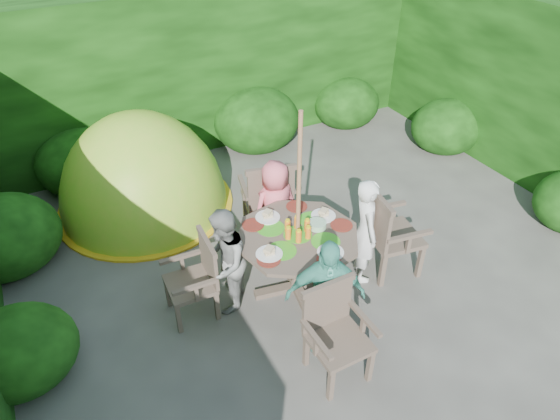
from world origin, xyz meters
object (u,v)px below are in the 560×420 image
patio_table (298,243)px  child_back (275,207)px  child_front (325,296)px  garden_chair_front (335,331)px  garden_chair_left (197,277)px  child_right (365,230)px  child_left (224,262)px  parasol_pole (298,211)px  garden_chair_right (388,232)px  garden_chair_back (268,197)px  dome_tent (147,206)px

patio_table → child_back: size_ratio=1.30×
child_front → patio_table: bearing=103.9°
patio_table → garden_chair_front: 1.11m
patio_table → garden_chair_left: size_ratio=1.75×
child_right → child_left: (-1.58, 0.28, -0.03)m
parasol_pole → garden_chair_right: size_ratio=2.09×
patio_table → garden_chair_left: patio_table is taller
garden_chair_right → garden_chair_back: size_ratio=1.01×
parasol_pole → child_left: (-0.79, 0.14, -0.48)m
patio_table → child_back: child_back is taller
garden_chair_front → child_right: bearing=42.8°
patio_table → child_right: size_ratio=1.20×
parasol_pole → garden_chair_front: 1.25m
garden_chair_front → dome_tent: size_ratio=0.34×
patio_table → garden_chair_back: size_ratio=1.50×
patio_table → garden_chair_back: 1.09m
garden_chair_left → garden_chair_front: garden_chair_front is taller
patio_table → garden_chair_front: (-0.21, -1.08, -0.16)m
child_right → garden_chair_back: bearing=46.0°
garden_chair_right → child_front: child_front is taller
patio_table → child_left: bearing=170.0°
garden_chair_right → dome_tent: size_ratio=0.38×
child_left → child_right: bearing=109.6°
patio_table → parasol_pole: parasol_pole is taller
garden_chair_right → child_front: (-1.21, -0.59, 0.09)m
garden_chair_right → child_right: (-0.28, 0.05, 0.09)m
patio_table → garden_chair_left: (-1.09, 0.20, -0.18)m
child_front → garden_chair_left: bearing=157.9°
child_left → dome_tent: size_ratio=0.45×
child_back → dome_tent: size_ratio=0.44×
patio_table → child_right: 0.80m
parasol_pole → garden_chair_right: 1.21m
child_back → garden_chair_front: bearing=74.0°
garden_chair_left → dome_tent: size_ratio=0.32×
garden_chair_right → child_left: bearing=88.9°
garden_chair_left → child_left: (0.29, -0.06, 0.14)m
patio_table → dome_tent: 2.70m
garden_chair_back → child_back: (-0.05, -0.28, 0.05)m
child_right → child_front: size_ratio=1.00×
garden_chair_back → dome_tent: size_ratio=0.38×
patio_table → garden_chair_right: 1.09m
parasol_pole → child_back: 0.94m
garden_chair_right → child_right: bearing=88.6°
parasol_pole → garden_chair_left: (-1.08, 0.20, -0.62)m
parasol_pole → garden_chair_back: parasol_pole is taller
child_back → child_front: 1.60m
patio_table → child_front: child_front is taller
garden_chair_right → patio_table: bearing=88.8°
garden_chair_left → garden_chair_front: (0.87, -1.28, 0.02)m
parasol_pole → child_right: (0.79, -0.14, -0.45)m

